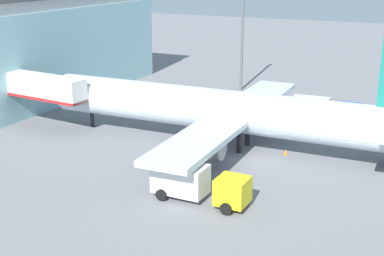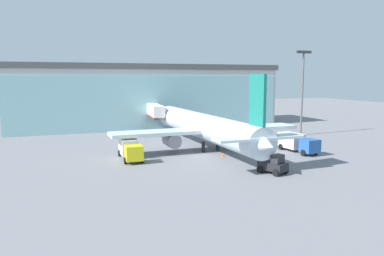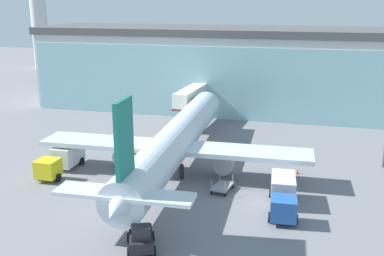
{
  "view_description": "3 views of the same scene",
  "coord_description": "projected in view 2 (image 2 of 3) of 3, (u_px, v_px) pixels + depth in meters",
  "views": [
    {
      "loc": [
        -43.42,
        -13.52,
        16.97
      ],
      "look_at": [
        -1.02,
        6.56,
        2.33
      ],
      "focal_mm": 50.0,
      "sensor_mm": 36.0,
      "label": 1
    },
    {
      "loc": [
        -20.36,
        -48.33,
        11.07
      ],
      "look_at": [
        -0.21,
        4.96,
        3.38
      ],
      "focal_mm": 35.0,
      "sensor_mm": 36.0,
      "label": 2
    },
    {
      "loc": [
        14.37,
        -40.89,
        18.57
      ],
      "look_at": [
        3.32,
        6.16,
        4.69
      ],
      "focal_mm": 42.0,
      "sensor_mm": 36.0,
      "label": 3
    }
  ],
  "objects": [
    {
      "name": "catering_truck",
      "position": [
        130.0,
        148.0,
        51.07
      ],
      "size": [
        2.66,
        7.35,
        2.65
      ],
      "rotation": [
        0.0,
        0.0,
        4.69
      ],
      "color": "yellow",
      "rests_on": "ground"
    },
    {
      "name": "pushback_tug",
      "position": [
        274.0,
        165.0,
        43.46
      ],
      "size": [
        3.11,
        3.64,
        2.3
      ],
      "rotation": [
        0.0,
        0.0,
        1.94
      ],
      "color": "black",
      "rests_on": "ground"
    },
    {
      "name": "fuel_truck",
      "position": [
        297.0,
        142.0,
        55.96
      ],
      "size": [
        2.8,
        7.4,
        2.65
      ],
      "rotation": [
        0.0,
        0.0,
        4.76
      ],
      "color": "#2659A5",
      "rests_on": "ground"
    },
    {
      "name": "safety_cone_nose",
      "position": [
        223.0,
        155.0,
        52.62
      ],
      "size": [
        0.36,
        0.36,
        0.55
      ],
      "primitive_type": "cone",
      "color": "orange",
      "rests_on": "ground"
    },
    {
      "name": "ground",
      "position": [
        206.0,
        156.0,
        53.42
      ],
      "size": [
        240.0,
        240.0,
        0.0
      ],
      "primitive_type": "plane",
      "color": "slate"
    },
    {
      "name": "apron_light_mast",
      "position": [
        303.0,
        85.0,
        71.21
      ],
      "size": [
        3.2,
        0.4,
        16.11
      ],
      "color": "#59595E",
      "rests_on": "ground"
    },
    {
      "name": "airplane",
      "position": [
        205.0,
        127.0,
        57.92
      ],
      "size": [
        29.65,
        38.32,
        11.49
      ],
      "rotation": [
        0.0,
        0.0,
        1.58
      ],
      "color": "silver",
      "rests_on": "ground"
    },
    {
      "name": "terminal_building",
      "position": [
        145.0,
        95.0,
        85.99
      ],
      "size": [
        60.82,
        17.03,
        13.99
      ],
      "rotation": [
        0.0,
        0.0,
        -0.01
      ],
      "color": "#BABABA",
      "rests_on": "ground"
    },
    {
      "name": "baggage_cart",
      "position": [
        252.0,
        148.0,
        56.42
      ],
      "size": [
        2.11,
        3.06,
        1.5
      ],
      "rotation": [
        0.0,
        0.0,
        4.52
      ],
      "color": "gray",
      "rests_on": "ground"
    },
    {
      "name": "safety_cone_wingtip",
      "position": [
        270.0,
        140.0,
        65.01
      ],
      "size": [
        0.36,
        0.36,
        0.55
      ],
      "primitive_type": "cone",
      "color": "orange",
      "rests_on": "ground"
    },
    {
      "name": "jet_bridge",
      "position": [
        154.0,
        111.0,
        76.09
      ],
      "size": [
        3.63,
        13.46,
        5.72
      ],
      "rotation": [
        0.0,
        0.0,
        1.47
      ],
      "color": "silver",
      "rests_on": "ground"
    }
  ]
}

